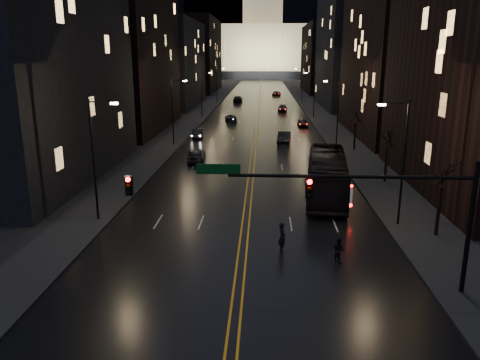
# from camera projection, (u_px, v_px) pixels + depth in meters

# --- Properties ---
(ground) EXTENTS (900.00, 900.00, 0.00)m
(ground) POSITION_uv_depth(u_px,v_px,m) (238.00, 289.00, 24.67)
(ground) COLOR black
(ground) RESTS_ON ground
(road) EXTENTS (20.00, 320.00, 0.02)m
(road) POSITION_uv_depth(u_px,v_px,m) (260.00, 94.00, 150.13)
(road) COLOR black
(road) RESTS_ON ground
(sidewalk_left) EXTENTS (8.00, 320.00, 0.16)m
(sidewalk_left) POSITION_uv_depth(u_px,v_px,m) (217.00, 94.00, 150.79)
(sidewalk_left) COLOR black
(sidewalk_left) RESTS_ON ground
(sidewalk_right) EXTENTS (8.00, 320.00, 0.16)m
(sidewalk_right) POSITION_uv_depth(u_px,v_px,m) (304.00, 94.00, 149.43)
(sidewalk_right) COLOR black
(sidewalk_right) RESTS_ON ground
(center_line) EXTENTS (0.62, 320.00, 0.01)m
(center_line) POSITION_uv_depth(u_px,v_px,m) (260.00, 94.00, 150.12)
(center_line) COLOR orange
(center_line) RESTS_ON road
(building_left_near) EXTENTS (12.00, 28.00, 22.00)m
(building_left_near) POSITION_uv_depth(u_px,v_px,m) (29.00, 66.00, 44.09)
(building_left_near) COLOR black
(building_left_near) RESTS_ON ground
(building_left_mid) EXTENTS (12.00, 30.00, 28.00)m
(building_left_mid) POSITION_uv_depth(u_px,v_px,m) (125.00, 42.00, 74.20)
(building_left_mid) COLOR black
(building_left_mid) RESTS_ON ground
(building_left_far) EXTENTS (12.00, 34.00, 20.00)m
(building_left_far) POSITION_uv_depth(u_px,v_px,m) (171.00, 64.00, 111.90)
(building_left_far) COLOR black
(building_left_far) RESTS_ON ground
(building_left_dist) EXTENTS (12.00, 40.00, 24.00)m
(building_left_dist) POSITION_uv_depth(u_px,v_px,m) (199.00, 55.00, 157.71)
(building_left_dist) COLOR black
(building_left_dist) RESTS_ON ground
(building_right_tall) EXTENTS (12.00, 30.00, 38.00)m
(building_right_tall) POSITION_uv_depth(u_px,v_px,m) (403.00, 5.00, 67.01)
(building_right_tall) COLOR black
(building_right_tall) RESTS_ON ground
(building_right_mid) EXTENTS (12.00, 34.00, 26.00)m
(building_right_mid) POSITION_uv_depth(u_px,v_px,m) (349.00, 51.00, 109.09)
(building_right_mid) COLOR black
(building_right_mid) RESTS_ON ground
(building_right_dist) EXTENTS (12.00, 40.00, 22.00)m
(building_right_dist) POSITION_uv_depth(u_px,v_px,m) (324.00, 58.00, 155.93)
(building_right_dist) COLOR black
(building_right_dist) RESTS_ON ground
(capitol) EXTENTS (90.00, 50.00, 58.50)m
(capitol) POSITION_uv_depth(u_px,v_px,m) (262.00, 46.00, 261.52)
(capitol) COLOR black
(capitol) RESTS_ON ground
(traffic_signal) EXTENTS (17.29, 0.45, 7.00)m
(traffic_signal) POSITION_uv_depth(u_px,v_px,m) (358.00, 198.00, 23.07)
(traffic_signal) COLOR black
(traffic_signal) RESTS_ON ground
(streetlamp_right_near) EXTENTS (2.13, 0.25, 9.00)m
(streetlamp_right_near) POSITION_uv_depth(u_px,v_px,m) (401.00, 157.00, 32.49)
(streetlamp_right_near) COLOR black
(streetlamp_right_near) RESTS_ON ground
(streetlamp_left_near) EXTENTS (2.13, 0.25, 9.00)m
(streetlamp_left_near) POSITION_uv_depth(u_px,v_px,m) (96.00, 154.00, 33.54)
(streetlamp_left_near) COLOR black
(streetlamp_left_near) RESTS_ON ground
(streetlamp_right_mid) EXTENTS (2.13, 0.25, 9.00)m
(streetlamp_right_mid) POSITION_uv_depth(u_px,v_px,m) (337.00, 109.00, 61.44)
(streetlamp_right_mid) COLOR black
(streetlamp_right_mid) RESTS_ON ground
(streetlamp_left_mid) EXTENTS (2.13, 0.25, 9.00)m
(streetlamp_left_mid) POSITION_uv_depth(u_px,v_px,m) (174.00, 108.00, 62.49)
(streetlamp_left_mid) COLOR black
(streetlamp_left_mid) RESTS_ON ground
(streetlamp_right_far) EXTENTS (2.13, 0.25, 9.00)m
(streetlamp_right_far) POSITION_uv_depth(u_px,v_px,m) (313.00, 92.00, 90.39)
(streetlamp_right_far) COLOR black
(streetlamp_right_far) RESTS_ON ground
(streetlamp_left_far) EXTENTS (2.13, 0.25, 9.00)m
(streetlamp_left_far) POSITION_uv_depth(u_px,v_px,m) (202.00, 92.00, 91.44)
(streetlamp_left_far) COLOR black
(streetlamp_left_far) RESTS_ON ground
(streetlamp_right_dist) EXTENTS (2.13, 0.25, 9.00)m
(streetlamp_right_dist) POSITION_uv_depth(u_px,v_px,m) (302.00, 83.00, 119.34)
(streetlamp_right_dist) COLOR black
(streetlamp_right_dist) RESTS_ON ground
(streetlamp_left_dist) EXTENTS (2.13, 0.25, 9.00)m
(streetlamp_left_dist) POSITION_uv_depth(u_px,v_px,m) (217.00, 83.00, 120.39)
(streetlamp_left_dist) COLOR black
(streetlamp_left_dist) RESTS_ON ground
(tree_right_near) EXTENTS (2.40, 2.40, 6.65)m
(tree_right_near) POSITION_uv_depth(u_px,v_px,m) (443.00, 172.00, 30.59)
(tree_right_near) COLOR black
(tree_right_near) RESTS_ON ground
(tree_right_mid) EXTENTS (2.40, 2.40, 6.65)m
(tree_right_mid) POSITION_uv_depth(u_px,v_px,m) (388.00, 137.00, 44.10)
(tree_right_mid) COLOR black
(tree_right_mid) RESTS_ON ground
(tree_right_far) EXTENTS (2.40, 2.40, 6.65)m
(tree_right_far) POSITION_uv_depth(u_px,v_px,m) (356.00, 116.00, 59.55)
(tree_right_far) COLOR black
(tree_right_far) RESTS_ON ground
(bus) EXTENTS (4.69, 13.70, 3.74)m
(bus) POSITION_uv_depth(u_px,v_px,m) (327.00, 175.00, 40.55)
(bus) COLOR black
(bus) RESTS_ON ground
(oncoming_car_a) EXTENTS (2.28, 4.91, 1.63)m
(oncoming_car_a) POSITION_uv_depth(u_px,v_px,m) (196.00, 155.00, 54.03)
(oncoming_car_a) COLOR black
(oncoming_car_a) RESTS_ON ground
(oncoming_car_b) EXTENTS (1.88, 4.50, 1.45)m
(oncoming_car_b) POSITION_uv_depth(u_px,v_px,m) (198.00, 133.00, 69.52)
(oncoming_car_b) COLOR black
(oncoming_car_b) RESTS_ON ground
(oncoming_car_c) EXTENTS (2.54, 4.76, 1.27)m
(oncoming_car_c) POSITION_uv_depth(u_px,v_px,m) (231.00, 118.00, 87.53)
(oncoming_car_c) COLOR black
(oncoming_car_c) RESTS_ON ground
(oncoming_car_d) EXTENTS (2.35, 5.63, 1.62)m
(oncoming_car_d) POSITION_uv_depth(u_px,v_px,m) (238.00, 99.00, 123.65)
(oncoming_car_d) COLOR black
(oncoming_car_d) RESTS_ON ground
(receding_car_a) EXTENTS (2.16, 4.95, 1.58)m
(receding_car_a) POSITION_uv_depth(u_px,v_px,m) (284.00, 137.00, 65.79)
(receding_car_a) COLOR black
(receding_car_a) RESTS_ON ground
(receding_car_b) EXTENTS (1.68, 4.11, 1.39)m
(receding_car_b) POSITION_uv_depth(u_px,v_px,m) (303.00, 123.00, 80.46)
(receding_car_b) COLOR black
(receding_car_b) RESTS_ON ground
(receding_car_c) EXTENTS (2.28, 4.98, 1.41)m
(receding_car_c) POSITION_uv_depth(u_px,v_px,m) (282.00, 108.00, 102.65)
(receding_car_c) COLOR black
(receding_car_c) RESTS_ON ground
(receding_car_d) EXTENTS (2.82, 5.41, 1.46)m
(receding_car_d) POSITION_uv_depth(u_px,v_px,m) (277.00, 93.00, 142.73)
(receding_car_d) COLOR black
(receding_car_d) RESTS_ON ground
(pedestrian_a) EXTENTS (0.64, 0.80, 1.92)m
(pedestrian_a) POSITION_uv_depth(u_px,v_px,m) (282.00, 237.00, 29.13)
(pedestrian_a) COLOR black
(pedestrian_a) RESTS_ON ground
(pedestrian_b) EXTENTS (0.76, 0.85, 1.55)m
(pedestrian_b) POSITION_uv_depth(u_px,v_px,m) (338.00, 250.00, 27.68)
(pedestrian_b) COLOR black
(pedestrian_b) RESTS_ON ground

